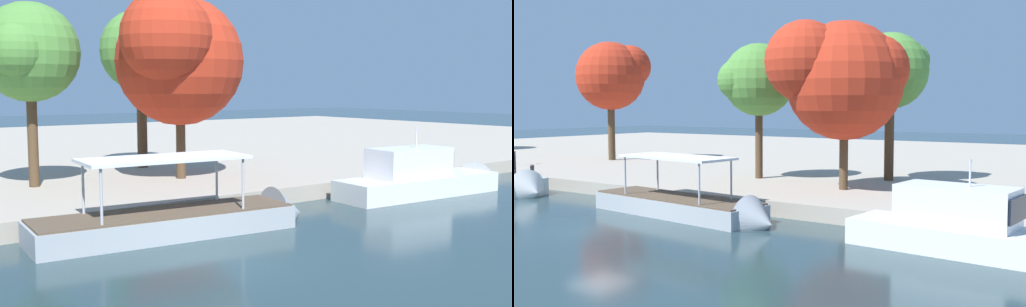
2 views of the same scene
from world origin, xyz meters
The scene contains 9 objects.
ground_plane centered at (0.00, 0.00, 0.00)m, with size 220.00×220.00×0.00m, color #23383D.
dock_promenade centered at (0.00, 34.39, 0.40)m, with size 120.00×55.00×0.80m, color #A39989.
tour_boat_2 centered at (1.39, 4.52, 0.40)m, with size 11.49×3.66×3.99m.
motor_yacht_3 centered at (15.75, 4.65, 0.66)m, with size 10.74×3.25×4.55m.
mooring_bollard_0 centered at (-15.84, 7.42, 1.17)m, with size 0.29×0.29×0.70m.
tree_0 centered at (5.59, 12.44, 7.27)m, with size 7.46×7.25×9.55m.
tree_2 centered at (-1.58, 14.35, 7.20)m, with size 4.76×4.86×8.87m.
tree_3 centered at (-19.98, 18.74, 8.43)m, with size 6.01×6.18×10.46m.
tree_4 centered at (6.22, 18.26, 7.83)m, with size 4.85×4.85×9.43m.
Camera 2 is at (21.15, -17.73, 5.49)m, focal length 41.93 mm.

